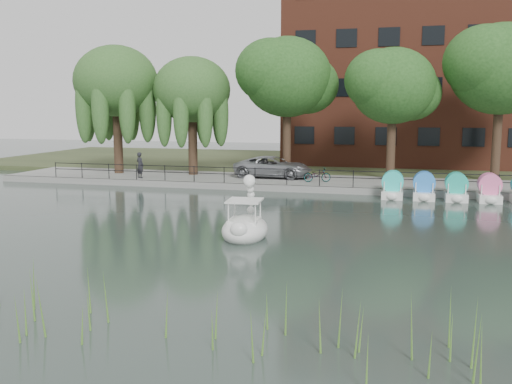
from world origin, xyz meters
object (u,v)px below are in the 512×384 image
at_px(bicycle, 317,174).
at_px(swan_boat, 245,224).
at_px(pedestrian, 140,163).
at_px(minivan, 273,165).

bearing_deg(bicycle, swan_boat, 160.10).
distance_m(bicycle, pedestrian, 11.78).
height_order(bicycle, pedestrian, pedestrian).
relative_size(bicycle, pedestrian, 0.87).
bearing_deg(pedestrian, minivan, -135.97).
relative_size(minivan, pedestrian, 3.00).
bearing_deg(swan_boat, bicycle, 82.70).
distance_m(bicycle, swan_boat, 14.50).
height_order(minivan, swan_boat, swan_boat).
bearing_deg(minivan, pedestrian, 108.54).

